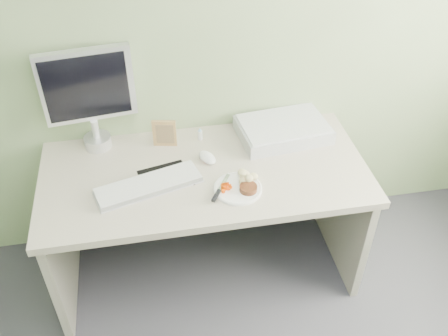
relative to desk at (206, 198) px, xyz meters
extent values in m
plane|color=#879E6F|center=(0.00, 0.38, 0.80)|extent=(3.50, 0.00, 3.50)
cube|color=#AD9F91|center=(0.00, 0.00, 0.16)|extent=(1.60, 0.75, 0.04)
cube|color=#9D9786|center=(-0.76, 0.00, -0.20)|extent=(0.04, 0.70, 0.69)
cube|color=#9D9786|center=(0.76, 0.00, -0.20)|extent=(0.04, 0.70, 0.69)
cylinder|color=white|center=(0.13, -0.16, 0.19)|extent=(0.23, 0.23, 0.01)
cylinder|color=black|center=(0.18, -0.19, 0.21)|extent=(0.10, 0.10, 0.03)
ellipsoid|color=tan|center=(0.17, -0.11, 0.22)|extent=(0.10, 0.07, 0.05)
cube|color=#E64604|center=(0.08, -0.17, 0.21)|extent=(0.06, 0.06, 0.03)
cube|color=silver|center=(0.07, -0.12, 0.20)|extent=(0.08, 0.11, 0.01)
cube|color=black|center=(0.02, -0.21, 0.21)|extent=(0.06, 0.08, 0.01)
cube|color=black|center=(-0.19, -0.02, 0.18)|extent=(0.27, 0.25, 0.00)
cube|color=white|center=(-0.28, -0.07, 0.20)|extent=(0.51, 0.27, 0.02)
ellipsoid|color=white|center=(0.03, 0.07, 0.20)|extent=(0.11, 0.13, 0.04)
cube|color=#AA7D4F|center=(-0.17, 0.24, 0.26)|extent=(0.12, 0.04, 0.15)
cylinder|color=white|center=(0.02, 0.26, 0.21)|extent=(0.03, 0.03, 0.05)
cone|color=#89B6DB|center=(0.02, 0.26, 0.25)|extent=(0.02, 0.02, 0.02)
cube|color=silver|center=(0.45, 0.22, 0.22)|extent=(0.49, 0.36, 0.07)
cylinder|color=silver|center=(-0.51, 0.29, 0.21)|extent=(0.14, 0.14, 0.06)
cylinder|color=silver|center=(-0.51, 0.29, 0.29)|extent=(0.04, 0.04, 0.10)
cube|color=silver|center=(-0.51, 0.32, 0.53)|extent=(0.45, 0.09, 0.38)
cube|color=black|center=(-0.51, 0.30, 0.53)|extent=(0.39, 0.05, 0.33)
camera|label=1|loc=(-0.24, -1.86, 1.75)|focal=40.00mm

